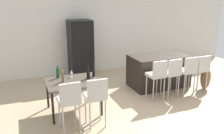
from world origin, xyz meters
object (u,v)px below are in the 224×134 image
Objects in this scene: kitchen_island at (158,71)px; bar_chair_right at (188,70)px; wine_bottle_corner at (58,73)px; wine_bottle_inner at (88,73)px; refrigerator at (81,49)px; bar_chair_middle at (172,72)px; bar_chair_far at (201,68)px; dining_table at (73,84)px; wine_bottle_far at (63,76)px; wine_bottle_left at (94,72)px; bar_chair_left at (157,74)px; floor_vase at (206,77)px; wine_glass_middle at (71,72)px; dining_chair_near at (69,99)px; dining_chair_far at (96,95)px.

kitchen_island is 0.95m from bar_chair_right.
wine_bottle_inner is at bearing -24.39° from wine_bottle_corner.
kitchen_island is 2.58m from refrigerator.
wine_bottle_corner is (-0.64, 0.29, -0.01)m from wine_bottle_inner.
kitchen_island is 1.58× the size of bar_chair_middle.
bar_chair_far is (0.77, -0.85, 0.24)m from kitchen_island.
refrigerator is at bearing 71.50° from dining_table.
wine_bottle_far is (-0.22, 0.03, 0.20)m from dining_table.
wine_bottle_left is at bearing -97.18° from refrigerator.
bar_chair_left is 1.22× the size of floor_vase.
wine_bottle_corner is at bearing 167.72° from wine_glass_middle.
wine_bottle_left reaches higher than bar_chair_far.
bar_chair_far reaches higher than kitchen_island.
wine_bottle_inner reaches higher than dining_table.
wine_glass_middle is 3.80m from floor_vase.
wine_bottle_inner reaches higher than bar_chair_far.
floor_vase is at bearing -1.14° from wine_bottle_inner.
bar_chair_far is at bearing -7.09° from wine_glass_middle.
kitchen_island is at bearing 27.75° from dining_chair_near.
dining_table is at bearing -96.58° from wine_glass_middle.
wine_bottle_inner is 1.17× the size of wine_bottle_corner.
dining_table is at bearing 177.30° from bar_chair_right.
wine_glass_middle is at bearing 170.36° from bar_chair_middle.
wine_bottle_corner is (-3.31, 0.49, 0.16)m from bar_chair_right.
dining_chair_far reaches higher than dining_table.
bar_chair_right and dining_chair_far have the same top height.
wine_bottle_corner is (-0.53, 1.19, 0.16)m from dining_chair_far.
bar_chair_right is 1.00× the size of bar_chair_far.
wine_bottle_inner is at bearing -164.25° from kitchen_island.
wine_bottle_left reaches higher than wine_bottle_corner.
kitchen_island is 1.58× the size of bar_chair_left.
dining_chair_far reaches higher than wine_glass_middle.
dining_chair_far is 0.92m from wine_bottle_inner.
refrigerator is 2.15× the size of floor_vase.
bar_chair_right reaches higher than kitchen_island.
bar_chair_far is 3.09m from wine_bottle_inner.
dining_chair_near is at bearing -152.25° from kitchen_island.
bar_chair_left and bar_chair_right have the same top height.
refrigerator is at bearing 66.81° from wine_bottle_far.
wine_glass_middle is (-3.01, 0.43, 0.17)m from bar_chair_right.
kitchen_island is at bearing 15.75° from wine_bottle_inner.
wine_bottle_far is at bearing 179.42° from floor_vase.
bar_chair_far is 3.68m from wine_bottle_far.
wine_bottle_corner reaches higher than dining_table.
dining_table is at bearing 179.81° from floor_vase.
dining_chair_far reaches higher than floor_vase.
bar_chair_far is at bearing -2.37° from dining_table.
bar_chair_far is (0.41, 0.00, 0.00)m from bar_chair_right.
bar_chair_left is 0.44m from bar_chair_middle.
wine_bottle_inner reaches higher than bar_chair_left.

